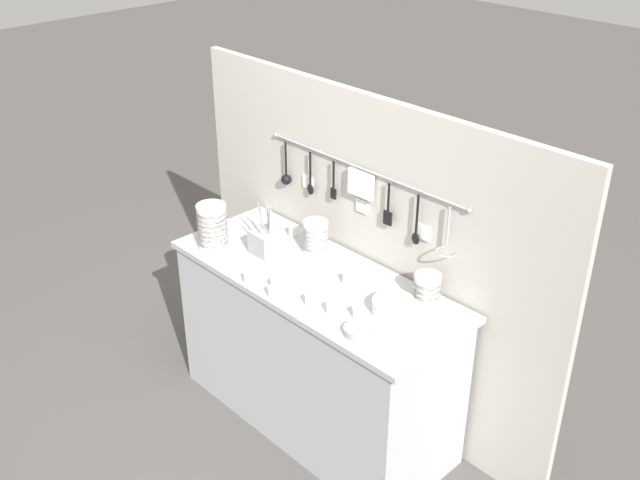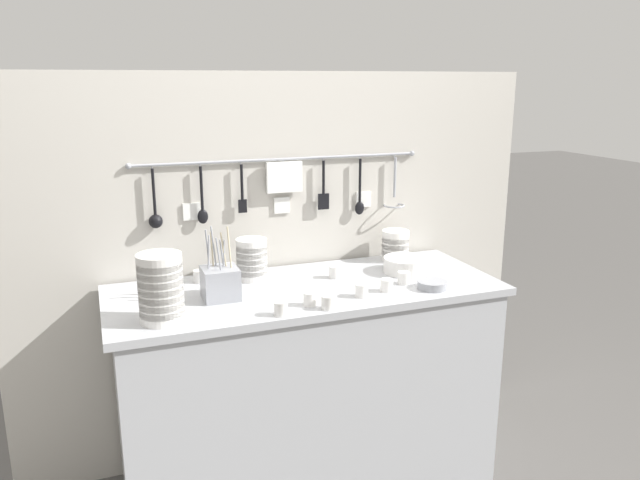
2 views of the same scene
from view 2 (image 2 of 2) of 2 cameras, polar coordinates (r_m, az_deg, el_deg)
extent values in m
plane|color=#514F4C|center=(2.89, -1.19, -21.11)|extent=(20.00, 20.00, 0.00)
cube|color=#ADAFB5|center=(2.49, -1.29, -4.62)|extent=(1.55, 0.61, 0.03)
cube|color=#ADAFB5|center=(2.67, -1.24, -13.63)|extent=(1.49, 0.59, 0.85)
cube|color=#BCB7AD|center=(2.80, -3.58, -2.67)|extent=(2.35, 0.04, 1.72)
cylinder|color=#93969E|center=(2.67, -3.54, 7.38)|extent=(1.25, 0.01, 0.01)
sphere|color=#93969E|center=(2.56, -17.12, 6.47)|extent=(0.02, 0.02, 0.02)
sphere|color=#93969E|center=(2.91, 8.41, 7.85)|extent=(0.02, 0.02, 0.02)
cylinder|color=black|center=(2.57, -14.95, 4.20)|extent=(0.01, 0.01, 0.19)
sphere|color=black|center=(2.59, -14.79, 1.66)|extent=(0.06, 0.06, 0.06)
cylinder|color=#93969E|center=(2.57, -15.13, 6.49)|extent=(0.00, 0.01, 0.02)
cylinder|color=black|center=(2.59, -10.78, 4.64)|extent=(0.01, 0.01, 0.18)
ellipsoid|color=black|center=(2.61, -10.66, 2.12)|extent=(0.04, 0.02, 0.06)
cylinder|color=#93969E|center=(2.59, -10.93, 6.80)|extent=(0.01, 0.01, 0.02)
cylinder|color=black|center=(2.62, -7.16, 5.24)|extent=(0.01, 0.01, 0.15)
cube|color=black|center=(2.64, -7.09, 3.09)|extent=(0.04, 0.01, 0.06)
cylinder|color=#93969E|center=(2.62, -7.28, 7.04)|extent=(0.01, 0.01, 0.02)
cube|color=silver|center=(2.67, -3.28, 5.76)|extent=(0.16, 0.02, 0.13)
cylinder|color=#93969E|center=(2.67, -3.37, 7.26)|extent=(0.01, 0.01, 0.02)
cylinder|color=black|center=(2.73, 0.32, 5.71)|extent=(0.01, 0.01, 0.15)
cube|color=black|center=(2.74, 0.32, 3.54)|extent=(0.05, 0.01, 0.07)
cylinder|color=#93969E|center=(2.73, 0.24, 7.44)|extent=(0.01, 0.01, 0.02)
cylinder|color=black|center=(2.80, 3.68, 5.41)|extent=(0.01, 0.01, 0.20)
ellipsoid|color=black|center=(2.82, 3.64, 2.93)|extent=(0.04, 0.02, 0.06)
cylinder|color=#93969E|center=(2.79, 3.61, 7.57)|extent=(0.01, 0.01, 0.02)
cylinder|color=#93969E|center=(2.87, 6.86, 5.72)|extent=(0.01, 0.01, 0.18)
torus|color=#93969E|center=(2.89, 6.78, 3.14)|extent=(0.10, 0.10, 0.01)
cylinder|color=#93969E|center=(2.87, 6.81, 7.68)|extent=(0.00, 0.01, 0.02)
cube|color=white|center=(2.62, -11.67, 2.56)|extent=(0.07, 0.01, 0.07)
cube|color=white|center=(2.71, -3.53, 3.20)|extent=(0.07, 0.01, 0.07)
cube|color=white|center=(2.84, 3.99, 3.73)|extent=(0.07, 0.01, 0.07)
cylinder|color=white|center=(2.59, -6.21, -3.09)|extent=(0.13, 0.13, 0.05)
cylinder|color=white|center=(2.58, -6.23, -2.56)|extent=(0.13, 0.13, 0.05)
cylinder|color=white|center=(2.57, -6.24, -2.02)|extent=(0.13, 0.13, 0.05)
cylinder|color=white|center=(2.56, -6.26, -1.48)|extent=(0.13, 0.13, 0.05)
cylinder|color=white|center=(2.56, -6.27, -0.94)|extent=(0.13, 0.13, 0.05)
cylinder|color=white|center=(2.55, -6.29, -0.40)|extent=(0.13, 0.13, 0.05)
cylinder|color=white|center=(2.20, -14.20, -6.61)|extent=(0.15, 0.15, 0.05)
cylinder|color=white|center=(2.19, -14.24, -5.95)|extent=(0.15, 0.15, 0.05)
cylinder|color=white|center=(2.18, -14.29, -5.28)|extent=(0.15, 0.15, 0.05)
cylinder|color=white|center=(2.17, -14.33, -4.61)|extent=(0.15, 0.15, 0.05)
cylinder|color=white|center=(2.16, -14.38, -3.94)|extent=(0.15, 0.15, 0.05)
cylinder|color=white|center=(2.16, -14.42, -3.26)|extent=(0.15, 0.15, 0.05)
cylinder|color=white|center=(2.15, -14.47, -2.57)|extent=(0.15, 0.15, 0.05)
cylinder|color=white|center=(2.14, -14.51, -1.88)|extent=(0.15, 0.15, 0.05)
cylinder|color=white|center=(2.86, 6.87, -1.31)|extent=(0.12, 0.12, 0.05)
cylinder|color=white|center=(2.85, 6.89, -0.76)|extent=(0.12, 0.12, 0.05)
cylinder|color=white|center=(2.85, 6.91, -0.20)|extent=(0.12, 0.12, 0.05)
cylinder|color=white|center=(2.84, 6.93, 0.36)|extent=(0.12, 0.12, 0.05)
cylinder|color=white|center=(2.69, 7.85, -2.83)|extent=(0.19, 0.19, 0.01)
cylinder|color=white|center=(2.69, 7.86, -2.66)|extent=(0.19, 0.19, 0.01)
cylinder|color=white|center=(2.69, 7.86, -2.50)|extent=(0.19, 0.19, 0.01)
cylinder|color=white|center=(2.69, 7.87, -2.34)|extent=(0.19, 0.19, 0.01)
cylinder|color=white|center=(2.69, 7.87, -2.17)|extent=(0.19, 0.19, 0.01)
cylinder|color=white|center=(2.68, 7.88, -2.01)|extent=(0.19, 0.19, 0.01)
cylinder|color=white|center=(2.68, 7.89, -1.85)|extent=(0.19, 0.19, 0.01)
cylinder|color=white|center=(2.68, 7.89, -1.68)|extent=(0.19, 0.19, 0.01)
cylinder|color=#93969E|center=(2.50, 10.23, -4.03)|extent=(0.12, 0.12, 0.03)
cube|color=#93969E|center=(2.37, -9.10, -3.93)|extent=(0.13, 0.13, 0.12)
cylinder|color=#93969E|center=(2.37, -8.88, -1.82)|extent=(0.02, 0.01, 0.16)
cylinder|color=#93969E|center=(2.31, -9.16, -1.97)|extent=(0.03, 0.02, 0.19)
cylinder|color=#C6B793|center=(2.36, -8.71, -1.55)|extent=(0.03, 0.01, 0.19)
cylinder|color=#93969E|center=(2.33, -10.16, -1.80)|extent=(0.02, 0.01, 0.19)
cylinder|color=#C6B793|center=(2.37, -9.80, -1.53)|extent=(0.01, 0.02, 0.19)
cylinder|color=#C6B793|center=(2.34, -8.23, -1.36)|extent=(0.01, 0.03, 0.21)
cylinder|color=#93969E|center=(2.36, -8.82, -1.87)|extent=(0.02, 0.01, 0.16)
cylinder|color=#93969E|center=(2.34, -10.18, -1.47)|extent=(0.02, 0.04, 0.21)
cylinder|color=#93969E|center=(2.36, -9.63, -1.22)|extent=(0.03, 0.02, 0.22)
cylinder|color=white|center=(2.28, -0.92, -5.40)|extent=(0.05, 0.05, 0.05)
cylinder|color=white|center=(2.53, 7.66, -3.45)|extent=(0.05, 0.05, 0.05)
cylinder|color=white|center=(2.44, 6.11, -4.13)|extent=(0.05, 0.05, 0.05)
cylinder|color=white|center=(2.58, -10.96, -3.27)|extent=(0.05, 0.05, 0.05)
cylinder|color=white|center=(2.59, 1.37, -2.93)|extent=(0.05, 0.05, 0.05)
cylinder|color=white|center=(2.37, 3.82, -4.62)|extent=(0.05, 0.05, 0.05)
cylinder|color=white|center=(2.24, 0.73, -5.72)|extent=(0.05, 0.05, 0.05)
cylinder|color=white|center=(2.19, -3.61, -6.27)|extent=(0.05, 0.05, 0.05)
camera|label=1|loc=(3.19, 73.21, 24.71)|focal=42.00mm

